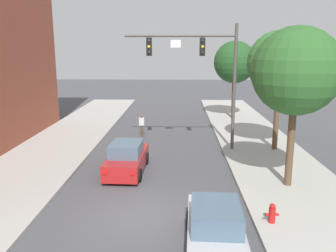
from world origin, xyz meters
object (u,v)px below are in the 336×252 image
(car_following_silver, at_px, (215,230))
(traffic_signal_mast, at_px, (204,64))
(fire_hydrant, at_px, (272,213))
(street_tree_nearest, at_px, (296,72))
(street_tree_second, at_px, (280,63))
(car_lead_red, at_px, (127,159))
(street_tree_third, at_px, (235,62))
(pedestrian_crossing_road, at_px, (142,124))

(car_following_silver, bearing_deg, traffic_signal_mast, 88.39)
(traffic_signal_mast, relative_size, fire_hydrant, 10.42)
(street_tree_nearest, distance_m, street_tree_second, 6.00)
(car_lead_red, bearing_deg, street_tree_third, 61.83)
(car_following_silver, xyz_separation_m, street_tree_third, (3.72, 21.14, 4.33))
(fire_hydrant, xyz_separation_m, street_tree_second, (2.61, 9.53, 4.86))
(car_lead_red, height_order, car_following_silver, same)
(traffic_signal_mast, height_order, street_tree_third, traffic_signal_mast)
(car_lead_red, height_order, fire_hydrant, car_lead_red)
(car_lead_red, distance_m, fire_hydrant, 8.11)
(car_following_silver, height_order, street_tree_second, street_tree_second)
(pedestrian_crossing_road, height_order, fire_hydrant, pedestrian_crossing_road)
(traffic_signal_mast, xyz_separation_m, car_lead_red, (-4.09, -4.01, -4.62))
(fire_hydrant, relative_size, street_tree_nearest, 0.10)
(traffic_signal_mast, bearing_deg, street_tree_nearest, -59.01)
(traffic_signal_mast, distance_m, car_following_silver, 12.07)
(car_following_silver, bearing_deg, fire_hydrant, 36.95)
(car_following_silver, xyz_separation_m, fire_hydrant, (2.20, 1.65, -0.22))
(traffic_signal_mast, relative_size, street_tree_nearest, 1.07)
(traffic_signal_mast, distance_m, street_tree_nearest, 6.86)
(car_lead_red, height_order, pedestrian_crossing_road, pedestrian_crossing_road)
(car_following_silver, xyz_separation_m, pedestrian_crossing_road, (-3.77, 14.53, 0.19))
(street_tree_nearest, bearing_deg, street_tree_second, 80.72)
(street_tree_second, height_order, street_tree_third, street_tree_second)
(traffic_signal_mast, distance_m, street_tree_third, 10.56)
(fire_hydrant, bearing_deg, street_tree_second, 74.67)
(fire_hydrant, distance_m, street_tree_third, 20.06)
(pedestrian_crossing_road, bearing_deg, street_tree_second, -21.30)
(street_tree_nearest, relative_size, street_tree_second, 0.98)
(car_following_silver, distance_m, street_tree_third, 21.89)
(car_following_silver, distance_m, pedestrian_crossing_road, 15.02)
(pedestrian_crossing_road, bearing_deg, traffic_signal_mast, -39.69)
(traffic_signal_mast, bearing_deg, car_following_silver, -91.61)
(pedestrian_crossing_road, distance_m, street_tree_third, 10.81)
(pedestrian_crossing_road, height_order, street_tree_second, street_tree_second)
(car_following_silver, bearing_deg, car_lead_red, 117.91)
(traffic_signal_mast, bearing_deg, street_tree_second, 0.57)
(car_following_silver, relative_size, street_tree_second, 0.60)
(car_lead_red, bearing_deg, street_tree_nearest, -13.78)
(pedestrian_crossing_road, bearing_deg, car_lead_red, -90.04)
(street_tree_third, bearing_deg, street_tree_nearest, -89.55)
(car_following_silver, distance_m, street_tree_nearest, 7.95)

